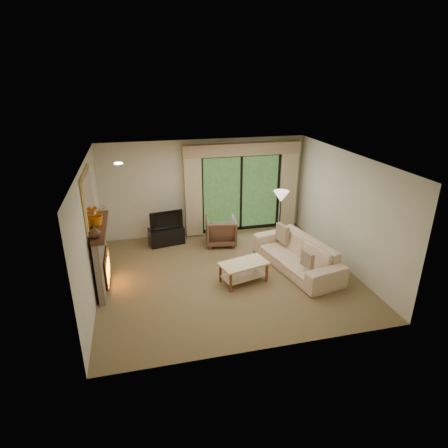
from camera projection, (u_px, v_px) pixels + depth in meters
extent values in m
plane|color=brown|center=(227.00, 275.00, 8.34)|extent=(5.50, 5.50, 0.00)
plane|color=white|center=(228.00, 159.00, 7.37)|extent=(5.50, 5.50, 0.00)
plane|color=beige|center=(205.00, 188.00, 10.11)|extent=(5.00, 0.00, 5.00)
plane|color=beige|center=(268.00, 279.00, 5.60)|extent=(5.00, 0.00, 5.00)
plane|color=beige|center=(90.00, 232.00, 7.26)|extent=(0.00, 5.00, 5.00)
plane|color=beige|center=(345.00, 210.00, 8.45)|extent=(0.00, 5.00, 5.00)
cube|color=tan|center=(193.00, 194.00, 9.93)|extent=(0.45, 0.18, 2.35)
cube|color=tan|center=(288.00, 187.00, 10.51)|extent=(0.45, 0.18, 2.35)
cube|color=tan|center=(243.00, 149.00, 9.82)|extent=(3.20, 0.24, 0.32)
cube|color=black|center=(167.00, 236.00, 9.77)|extent=(0.95, 0.55, 0.45)
imported|color=black|center=(165.00, 219.00, 9.59)|extent=(0.86, 0.26, 0.49)
imported|color=brown|center=(221.00, 231.00, 9.73)|extent=(0.87, 0.88, 0.72)
imported|color=#CFB194|center=(297.00, 254.00, 8.49)|extent=(1.39, 2.53, 0.70)
cube|color=#4F332C|center=(307.00, 260.00, 7.77)|extent=(0.16, 0.36, 0.35)
cube|color=#4F332C|center=(283.00, 233.00, 9.00)|extent=(0.19, 0.44, 0.42)
imported|color=#3D2314|center=(95.00, 232.00, 6.81)|extent=(0.28, 0.28, 0.24)
imported|color=#D1680E|center=(96.00, 214.00, 7.36)|extent=(0.46, 0.41, 0.45)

